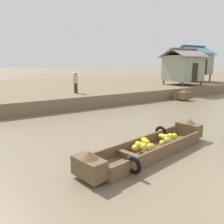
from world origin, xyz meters
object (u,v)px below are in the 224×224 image
object	(u,v)px
fishing_skiff_distant	(162,93)
vendor_person	(76,81)
banana_boat	(150,147)
stilt_house_left	(183,67)
stilt_house_mid_left	(192,63)

from	to	relation	value
fishing_skiff_distant	vendor_person	bearing A→B (deg)	175.51
banana_boat	vendor_person	xyz separation A→B (m)	(2.07, 10.59, 1.51)
stilt_house_left	stilt_house_mid_left	xyz separation A→B (m)	(4.60, 2.49, 0.43)
banana_boat	stilt_house_mid_left	size ratio (longest dim) A/B	1.37
stilt_house_left	fishing_skiff_distant	bearing A→B (deg)	-166.70
stilt_house_left	vendor_person	world-z (taller)	stilt_house_left
banana_boat	stilt_house_mid_left	distance (m)	23.18
fishing_skiff_distant	vendor_person	xyz separation A→B (m)	(-8.37, 0.66, 1.48)
fishing_skiff_distant	stilt_house_mid_left	size ratio (longest dim) A/B	1.36
fishing_skiff_distant	vendor_person	world-z (taller)	vendor_person
stilt_house_mid_left	vendor_person	world-z (taller)	stilt_house_mid_left
stilt_house_left	stilt_house_mid_left	world-z (taller)	stilt_house_mid_left
banana_boat	vendor_person	size ratio (longest dim) A/B	3.54
fishing_skiff_distant	stilt_house_left	size ratio (longest dim) A/B	1.54
fishing_skiff_distant	stilt_house_left	xyz separation A→B (m)	(3.73, 0.88, 2.32)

